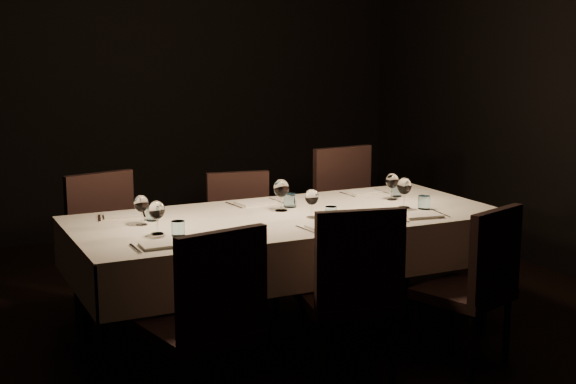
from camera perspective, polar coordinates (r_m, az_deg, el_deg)
name	(u,v)px	position (r m, az deg, el deg)	size (l,w,h in m)	color
room	(288,89)	(4.62, 0.00, 7.32)	(5.01, 6.01, 3.01)	black
dining_table	(288,227)	(4.73, 0.00, -2.54)	(2.52, 1.12, 0.76)	black
chair_near_left	(210,316)	(3.75, -5.59, -8.80)	(0.53, 0.53, 0.95)	black
place_setting_near_left	(163,225)	(4.21, -8.85, -2.31)	(0.32, 0.40, 0.18)	silver
chair_near_center	(352,288)	(4.14, 4.60, -6.80)	(0.54, 0.54, 0.96)	black
place_setting_near_center	(320,210)	(4.56, 2.32, -1.25)	(0.31, 0.39, 0.17)	silver
chair_near_right	(477,280)	(4.47, 13.29, -6.08)	(0.55, 0.55, 0.91)	black
place_setting_near_right	(414,199)	(4.88, 8.95, -0.48)	(0.35, 0.41, 0.19)	silver
chair_far_left	(109,242)	(5.18, -12.58, -3.48)	(0.55, 0.55, 0.95)	black
place_setting_far_left	(138,210)	(4.62, -10.63, -1.27)	(0.32, 0.39, 0.17)	silver
chair_far_center	(242,232)	(5.44, -3.32, -2.85)	(0.50, 0.50, 0.89)	black
place_setting_far_center	(275,196)	(4.90, -0.91, -0.27)	(0.36, 0.41, 0.19)	silver
chair_far_right	(352,211)	(5.84, 4.55, -1.38)	(0.52, 0.52, 1.01)	black
place_setting_far_right	(384,187)	(5.28, 6.88, 0.36)	(0.31, 0.40, 0.17)	silver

